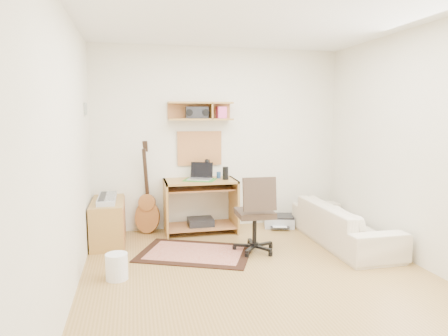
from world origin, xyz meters
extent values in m
cube|color=#A78045|center=(0.00, 0.00, -0.01)|extent=(3.60, 4.00, 0.01)
cube|color=white|center=(0.00, 0.00, 2.60)|extent=(3.60, 4.00, 0.01)
cube|color=silver|center=(0.00, 2.00, 1.30)|extent=(3.60, 0.01, 2.60)
cube|color=silver|center=(-1.80, 0.00, 1.30)|extent=(0.01, 4.00, 2.60)
cube|color=silver|center=(1.80, 0.00, 1.30)|extent=(0.01, 4.00, 2.60)
cube|color=#AA7C3C|center=(-0.30, 1.88, 1.70)|extent=(0.90, 0.25, 0.26)
cube|color=tan|center=(-0.30, 1.98, 1.17)|extent=(0.64, 0.03, 0.49)
cube|color=#4C8CBF|center=(-1.79, 1.50, 1.72)|extent=(0.02, 0.20, 0.15)
cylinder|color=black|center=(0.01, 1.68, 0.84)|extent=(0.08, 0.08, 0.18)
cylinder|color=#2D5388|center=(-0.05, 1.83, 0.79)|extent=(0.06, 0.06, 0.09)
cube|color=black|center=(-0.35, 1.87, 1.68)|extent=(0.31, 0.14, 0.16)
cube|color=#D4AE8E|center=(-0.55, 0.87, 0.01)|extent=(1.54, 1.31, 0.02)
cube|color=#AA7C3C|center=(-1.58, 1.55, 0.28)|extent=(0.40, 0.90, 0.55)
cube|color=#B2B5BA|center=(-1.58, 1.55, 0.58)|extent=(0.22, 0.70, 0.06)
cylinder|color=white|center=(-1.43, 0.31, 0.13)|extent=(0.25, 0.25, 0.27)
cube|color=#A5A8AA|center=(0.85, 1.75, 0.09)|extent=(0.51, 0.44, 0.16)
imported|color=beige|center=(1.38, 0.83, 0.34)|extent=(0.51, 1.76, 0.69)
camera|label=1|loc=(-1.23, -3.69, 1.66)|focal=31.98mm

